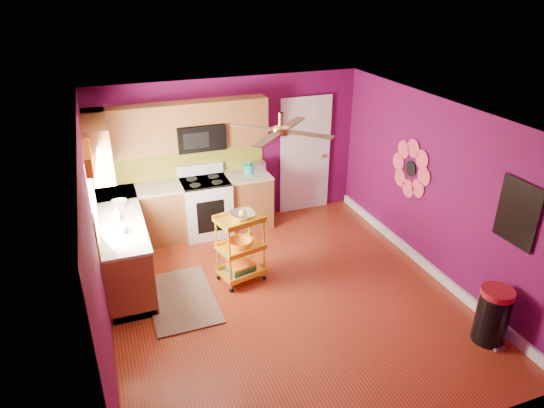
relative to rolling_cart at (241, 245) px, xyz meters
name	(u,v)px	position (x,y,z in m)	size (l,w,h in m)	color
ground	(285,298)	(0.42, -0.62, -0.56)	(5.00, 5.00, 0.00)	maroon
room_envelope	(289,187)	(0.44, -0.62, 1.07)	(4.54, 5.04, 2.52)	#5F0A44
lower_cabinets	(161,226)	(-0.93, 1.19, -0.13)	(2.81, 2.31, 0.94)	brown
electric_range	(206,206)	(-0.13, 1.55, -0.08)	(0.76, 0.66, 1.13)	white
upper_cabinetry	(156,134)	(-0.82, 1.55, 1.24)	(2.80, 2.30, 1.26)	brown
left_window	(89,172)	(-1.80, 0.43, 1.17)	(0.08, 1.35, 1.08)	white
panel_door	(305,156)	(1.77, 1.84, 0.46)	(0.95, 0.11, 2.15)	white
right_wall_art	(454,186)	(2.65, -0.96, 0.88)	(0.04, 2.74, 1.04)	black
ceiling_fan	(281,130)	(0.42, -0.42, 1.73)	(1.01, 1.01, 0.26)	#BF8C3F
shag_rug	(181,299)	(-0.91, -0.18, -0.55)	(0.85, 1.39, 0.02)	black
rolling_cart	(241,245)	(0.00, 0.00, 0.00)	(0.69, 0.57, 1.09)	yellow
trash_can	(492,315)	(2.38, -2.24, -0.21)	(0.38, 0.41, 0.72)	black
teal_kettle	(249,169)	(0.65, 1.62, 0.46)	(0.18, 0.18, 0.21)	#16AAA3
toaster	(258,167)	(0.82, 1.64, 0.47)	(0.22, 0.15, 0.18)	beige
soap_bottle_a	(116,218)	(-1.58, 0.44, 0.48)	(0.10, 0.10, 0.21)	#EA3F72
soap_bottle_b	(117,213)	(-1.55, 0.64, 0.46)	(0.13, 0.13, 0.16)	white
counter_dish	(119,203)	(-1.49, 1.11, 0.41)	(0.23, 0.23, 0.06)	white
counter_cup	(122,229)	(-1.52, 0.20, 0.43)	(0.14, 0.14, 0.11)	white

